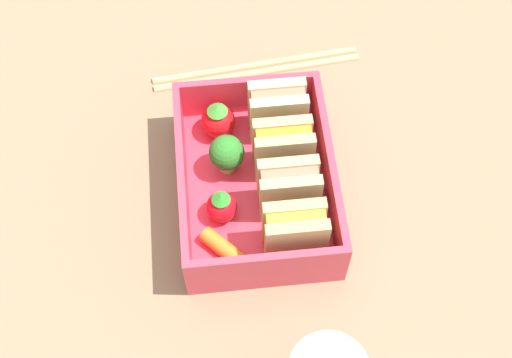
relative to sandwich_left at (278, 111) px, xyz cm
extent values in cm
cube|color=#876F54|center=(5.73, -2.44, -4.96)|extent=(120.00, 120.00, 2.00)
cube|color=#DD3950|center=(5.73, -2.44, -3.36)|extent=(17.08, 12.64, 1.20)
cube|color=#DD3950|center=(5.73, 3.58, -0.62)|extent=(17.08, 0.60, 4.29)
cube|color=#DD3950|center=(5.73, -8.46, -0.62)|extent=(17.08, 0.60, 4.29)
cube|color=#DD3950|center=(-2.51, -2.44, -0.62)|extent=(0.60, 11.44, 4.29)
cube|color=#DD3950|center=(13.97, -2.44, -0.62)|extent=(0.60, 11.44, 4.29)
cube|color=#DABF83|center=(-0.92, 0.00, 0.00)|extent=(0.92, 4.88, 5.52)
cube|color=#D87259|center=(0.00, 0.00, 0.00)|extent=(0.92, 4.49, 5.07)
cube|color=#DABF83|center=(0.92, 0.00, 0.00)|extent=(0.92, 4.88, 5.52)
cube|color=tan|center=(2.90, 0.00, 0.00)|extent=(0.92, 4.88, 5.52)
cube|color=orange|center=(3.82, 0.00, 0.00)|extent=(0.92, 4.49, 5.07)
cube|color=tan|center=(4.74, 0.00, 0.00)|extent=(0.92, 4.88, 5.52)
cube|color=tan|center=(6.72, 0.00, 0.00)|extent=(0.92, 4.88, 5.52)
cube|color=#D87259|center=(7.64, 0.00, 0.00)|extent=(0.92, 4.49, 5.07)
cube|color=tan|center=(8.56, 0.00, 0.00)|extent=(0.92, 4.88, 5.52)
cube|color=tan|center=(10.54, 0.00, 0.00)|extent=(0.92, 4.88, 5.52)
cube|color=yellow|center=(11.46, 0.00, 0.00)|extent=(0.92, 4.49, 5.07)
cube|color=tan|center=(12.38, 0.00, 0.00)|extent=(0.92, 4.88, 5.52)
sphere|color=red|center=(-0.37, -5.12, -1.27)|extent=(2.98, 2.98, 2.98)
cone|color=green|center=(-0.37, -5.12, 0.53)|extent=(1.79, 1.79, 0.60)
cylinder|color=#8ECE70|center=(3.55, -4.66, -2.02)|extent=(1.32, 1.32, 1.48)
sphere|color=#2D7D2A|center=(3.55, -4.66, -0.23)|extent=(2.99, 2.99, 2.99)
sphere|color=red|center=(7.94, -5.47, -1.48)|extent=(2.56, 2.56, 2.56)
cone|color=green|center=(7.94, -5.47, 0.11)|extent=(1.54, 1.54, 0.60)
cylinder|color=orange|center=(11.43, -5.52, -2.09)|extent=(4.08, 3.98, 1.34)
cylinder|color=tan|center=(-8.33, -1.05, -3.61)|extent=(2.61, 19.81, 0.70)
cylinder|color=tan|center=(-7.39, -0.96, -3.61)|extent=(2.61, 19.81, 0.70)
camera|label=1|loc=(34.94, -5.43, 49.80)|focal=50.00mm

